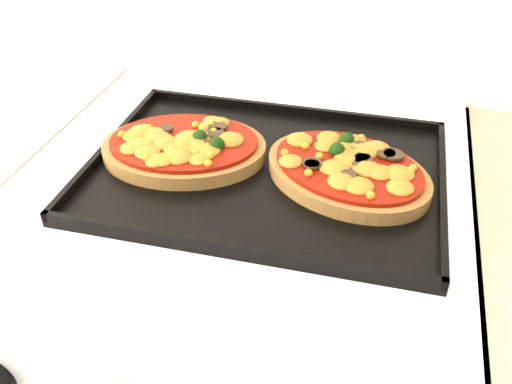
% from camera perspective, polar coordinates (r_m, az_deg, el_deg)
% --- Properties ---
extents(baking_tray, '(0.46, 0.34, 0.02)m').
position_cam_1_polar(baking_tray, '(0.75, 0.98, 2.31)').
color(baking_tray, black).
rests_on(baking_tray, stove).
extents(pizza_left, '(0.25, 0.20, 0.03)m').
position_cam_1_polar(pizza_left, '(0.77, -7.22, 4.62)').
color(pizza_left, olive).
rests_on(pizza_left, baking_tray).
extents(pizza_right, '(0.27, 0.24, 0.03)m').
position_cam_1_polar(pizza_right, '(0.73, 9.16, 2.23)').
color(pizza_right, olive).
rests_on(pizza_right, baking_tray).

